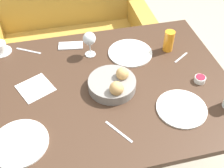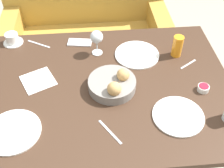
% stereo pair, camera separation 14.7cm
% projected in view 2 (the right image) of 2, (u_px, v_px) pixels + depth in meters
% --- Properties ---
extents(ground_plane, '(10.00, 10.00, 0.00)m').
position_uv_depth(ground_plane, '(103.00, 160.00, 2.06)').
color(ground_plane, '#A89E89').
extents(dining_table, '(1.43, 1.02, 0.78)m').
position_uv_depth(dining_table, '(101.00, 97.00, 1.57)').
color(dining_table, '#3D281C').
rests_on(dining_table, ground_plane).
extents(couch, '(1.41, 0.70, 0.85)m').
position_uv_depth(couch, '(87.00, 38.00, 2.61)').
color(couch, '#B28938').
rests_on(couch, ground_plane).
extents(bread_basket, '(0.25, 0.25, 0.11)m').
position_uv_depth(bread_basket, '(113.00, 84.00, 1.47)').
color(bread_basket, gray).
rests_on(bread_basket, dining_table).
extents(plate_near_left, '(0.26, 0.26, 0.01)m').
position_uv_depth(plate_near_left, '(13.00, 132.00, 1.29)').
color(plate_near_left, white).
rests_on(plate_near_left, dining_table).
extents(plate_near_right, '(0.25, 0.25, 0.01)m').
position_uv_depth(plate_near_right, '(178.00, 116.00, 1.35)').
color(plate_near_right, white).
rests_on(plate_near_right, dining_table).
extents(plate_far_center, '(0.27, 0.27, 0.01)m').
position_uv_depth(plate_far_center, '(137.00, 55.00, 1.69)').
color(plate_far_center, white).
rests_on(plate_far_center, dining_table).
extents(juice_glass, '(0.06, 0.06, 0.13)m').
position_uv_depth(juice_glass, '(177.00, 46.00, 1.65)').
color(juice_glass, orange).
rests_on(juice_glass, dining_table).
extents(wine_glass, '(0.08, 0.08, 0.16)m').
position_uv_depth(wine_glass, '(96.00, 38.00, 1.63)').
color(wine_glass, silver).
rests_on(wine_glass, dining_table).
extents(coffee_cup, '(0.12, 0.12, 0.07)m').
position_uv_depth(coffee_cup, '(12.00, 39.00, 1.76)').
color(coffee_cup, white).
rests_on(coffee_cup, dining_table).
extents(jam_bowl_berry, '(0.06, 0.06, 0.03)m').
position_uv_depth(jam_bowl_berry, '(203.00, 88.00, 1.47)').
color(jam_bowl_berry, white).
rests_on(jam_bowl_berry, dining_table).
extents(fork_silver, '(0.10, 0.14, 0.00)m').
position_uv_depth(fork_silver, '(110.00, 132.00, 1.29)').
color(fork_silver, '#B7B7BC').
rests_on(fork_silver, dining_table).
extents(knife_silver, '(0.15, 0.09, 0.00)m').
position_uv_depth(knife_silver, '(39.00, 44.00, 1.77)').
color(knife_silver, '#B7B7BC').
rests_on(knife_silver, dining_table).
extents(spoon_coffee, '(0.11, 0.08, 0.00)m').
position_uv_depth(spoon_coffee, '(188.00, 64.00, 1.63)').
color(spoon_coffee, '#B7B7BC').
rests_on(spoon_coffee, dining_table).
extents(napkin, '(0.22, 0.22, 0.00)m').
position_uv_depth(napkin, '(38.00, 80.00, 1.53)').
color(napkin, white).
rests_on(napkin, dining_table).
extents(cell_phone, '(0.16, 0.10, 0.01)m').
position_uv_depth(cell_phone, '(80.00, 42.00, 1.77)').
color(cell_phone, silver).
rests_on(cell_phone, dining_table).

